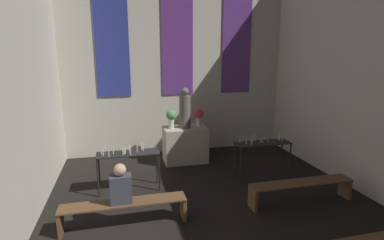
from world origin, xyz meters
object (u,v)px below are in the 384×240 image
flower_vase_left (171,117)px  flower_vase_right (198,116)px  candle_rack_right (262,147)px  pew_back_right (301,187)px  statue (185,110)px  candle_rack_left (128,158)px  pew_back_left (124,208)px  altar (185,144)px  person_seated (121,186)px

flower_vase_left → flower_vase_right: (0.76, 0.00, 0.00)m
flower_vase_left → candle_rack_right: size_ratio=0.38×
pew_back_right → statue: bearing=120.7°
candle_rack_left → candle_rack_right: bearing=0.1°
pew_back_left → flower_vase_right: bearing=54.1°
statue → flower_vase_left: statue is taller
altar → candle_rack_right: 2.19m
pew_back_left → pew_back_right: (3.46, 0.00, 0.00)m
candle_rack_right → altar: bearing=137.0°
pew_back_right → person_seated: person_seated is taller
statue → candle_rack_right: 2.29m
candle_rack_right → person_seated: (-3.36, -1.44, 0.02)m
statue → candle_rack_right: (1.59, -1.48, -0.72)m
statue → pew_back_right: 3.58m
altar → flower_vase_right: (0.38, 0.00, 0.80)m
pew_back_right → altar: bearing=120.7°
flower_vase_left → flower_vase_right: size_ratio=1.00×
flower_vase_right → candle_rack_right: 1.98m
pew_back_left → candle_rack_left: bearing=84.7°
statue → flower_vase_right: bearing=0.0°
flower_vase_right → candle_rack_right: (1.21, -1.48, -0.54)m
candle_rack_left → flower_vase_right: bearing=36.9°
pew_back_left → flower_vase_left: bearing=65.2°
flower_vase_right → pew_back_right: flower_vase_right is taller
altar → person_seated: bearing=-121.3°
altar → statue: bearing=0.0°
candle_rack_right → pew_back_left: 3.64m
statue → pew_back_left: (-1.73, -2.92, -1.13)m
candle_rack_right → person_seated: size_ratio=1.91×
altar → statue: statue is taller
flower_vase_left → pew_back_right: 3.72m
flower_vase_left → candle_rack_left: 1.99m
statue → flower_vase_left: bearing=180.0°
flower_vase_right → statue: bearing=180.0°
candle_rack_right → pew_back_right: size_ratio=0.62×
flower_vase_left → candle_rack_right: 2.52m
altar → flower_vase_left: bearing=180.0°
flower_vase_left → candle_rack_right: flower_vase_left is taller
candle_rack_right → pew_back_right: candle_rack_right is taller
candle_rack_left → pew_back_left: (-0.13, -1.43, -0.41)m
pew_back_right → person_seated: bearing=180.0°
candle_rack_right → pew_back_right: bearing=-84.4°
flower_vase_left → flower_vase_right: 0.76m
candle_rack_right → flower_vase_left: bearing=143.1°
statue → person_seated: statue is taller
altar → flower_vase_right: flower_vase_right is taller
candle_rack_left → candle_rack_right: 3.18m
altar → person_seated: size_ratio=1.67×
altar → pew_back_right: altar is taller
altar → flower_vase_left: (-0.38, 0.00, 0.80)m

